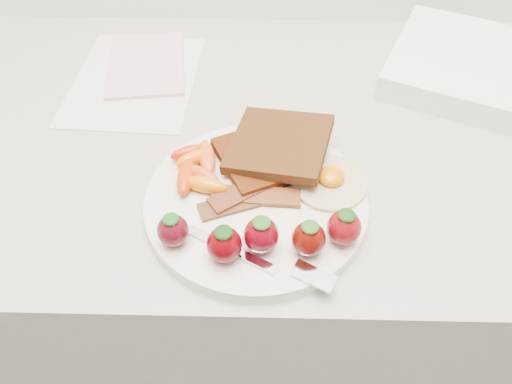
{
  "coord_description": "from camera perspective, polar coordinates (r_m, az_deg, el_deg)",
  "views": [
    {
      "loc": [
        -0.01,
        1.15,
        1.37
      ],
      "look_at": [
        -0.02,
        1.55,
        0.93
      ],
      "focal_mm": 35.0,
      "sensor_mm": 36.0,
      "label": 1
    }
  ],
  "objects": [
    {
      "name": "notepad",
      "position": [
        0.86,
        -12.42,
        14.09
      ],
      "size": [
        0.14,
        0.19,
        0.01
      ],
      "primitive_type": "cube",
      "rotation": [
        0.0,
        0.0,
        0.13
      ],
      "color": "#D1A3AD",
      "rests_on": "paper_sheet"
    },
    {
      "name": "fork",
      "position": [
        0.54,
        1.33,
        -7.86
      ],
      "size": [
        0.17,
        0.08,
        0.0
      ],
      "color": "white",
      "rests_on": "plate"
    },
    {
      "name": "baby_carrots",
      "position": [
        0.63,
        -6.71,
        2.78
      ],
      "size": [
        0.08,
        0.1,
        0.02
      ],
      "color": "#E36A00",
      "rests_on": "plate"
    },
    {
      "name": "paper_sheet",
      "position": [
        0.83,
        -13.66,
        12.39
      ],
      "size": [
        0.2,
        0.26,
        0.0
      ],
      "primitive_type": "cube",
      "rotation": [
        0.0,
        0.0,
        -0.06
      ],
      "color": "beige",
      "rests_on": "counter"
    },
    {
      "name": "toast_lower",
      "position": [
        0.64,
        0.92,
        4.06
      ],
      "size": [
        0.14,
        0.14,
        0.01
      ],
      "primitive_type": "cube",
      "rotation": [
        0.0,
        0.0,
        0.45
      ],
      "color": "black",
      "rests_on": "plate"
    },
    {
      "name": "strawberries",
      "position": [
        0.54,
        1.09,
        -4.94
      ],
      "size": [
        0.22,
        0.06,
        0.05
      ],
      "color": "#490711",
      "rests_on": "plate"
    },
    {
      "name": "bacon_strips",
      "position": [
        0.6,
        -0.75,
        -0.37
      ],
      "size": [
        0.12,
        0.09,
        0.01
      ],
      "color": "black",
      "rests_on": "plate"
    },
    {
      "name": "fried_egg",
      "position": [
        0.62,
        8.41,
        1.28
      ],
      "size": [
        0.11,
        0.11,
        0.02
      ],
      "color": "beige",
      "rests_on": "plate"
    },
    {
      "name": "plate",
      "position": [
        0.61,
        -0.0,
        -1.19
      ],
      "size": [
        0.27,
        0.27,
        0.02
      ],
      "primitive_type": "cylinder",
      "color": "silver",
      "rests_on": "counter"
    },
    {
      "name": "toast_upper",
      "position": [
        0.64,
        2.67,
        5.52
      ],
      "size": [
        0.15,
        0.15,
        0.03
      ],
      "primitive_type": "cube",
      "rotation": [
        0.0,
        -0.1,
        -0.25
      ],
      "color": "black",
      "rests_on": "toast_lower"
    },
    {
      "name": "appliance",
      "position": [
        0.87,
        25.18,
        12.39
      ],
      "size": [
        0.37,
        0.34,
        0.04
      ],
      "primitive_type": "cube",
      "rotation": [
        0.0,
        0.0,
        -0.42
      ],
      "color": "white",
      "rests_on": "counter"
    },
    {
      "name": "counter",
      "position": [
        1.07,
        1.06,
        -11.12
      ],
      "size": [
        2.0,
        0.6,
        0.9
      ],
      "primitive_type": "cube",
      "color": "gray",
      "rests_on": "ground"
    }
  ]
}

